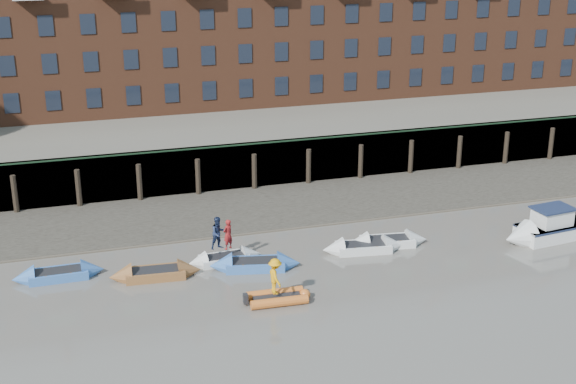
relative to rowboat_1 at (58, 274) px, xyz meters
name	(u,v)px	position (x,y,z in m)	size (l,w,h in m)	color
ground	(333,347)	(11.70, -10.91, -0.25)	(220.00, 220.00, 0.00)	#635E56
foreshore	(240,211)	(11.70, 7.09, -0.25)	(110.00, 8.00, 0.50)	#3D382F
mud_band	(252,229)	(11.70, 3.69, -0.25)	(110.00, 1.60, 0.10)	#4C4336
river_wall	(224,168)	(11.70, 11.47, 1.35)	(110.00, 1.23, 3.30)	#2D2A26
bank_terrace	(190,121)	(11.70, 25.09, 1.35)	(110.00, 28.00, 3.20)	#5E594D
rowboat_1	(58,274)	(0.00, 0.00, 0.00)	(4.82, 1.44, 1.39)	#3667B0
rowboat_2	(155,273)	(4.99, -1.41, 0.01)	(5.00, 1.79, 1.42)	brown
rowboat_3	(225,259)	(8.99, -0.56, -0.03)	(4.36, 1.57, 1.24)	silver
rowboat_4	(255,264)	(10.42, -1.87, 0.01)	(5.19, 2.45, 1.45)	#3667B0
rowboat_5	(363,247)	(17.03, -1.40, 0.00)	(4.97, 2.02, 1.40)	silver
rowboat_6	(387,242)	(18.70, -1.02, 0.00)	(4.94, 2.04, 1.39)	silver
rib_tender	(280,297)	(10.63, -6.00, -0.01)	(3.23, 1.63, 0.55)	#C96322
motor_launch	(543,230)	(27.91, -2.92, 0.40)	(6.32, 2.71, 2.53)	silver
person_rower_a	(228,234)	(9.20, -0.63, 1.46)	(0.64, 0.42, 1.75)	maroon
person_rower_b	(218,233)	(8.71, -0.45, 1.53)	(0.91, 0.71, 1.88)	#19233F
person_rib_crew	(275,276)	(10.40, -6.02, 1.21)	(1.21, 0.70, 1.88)	orange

